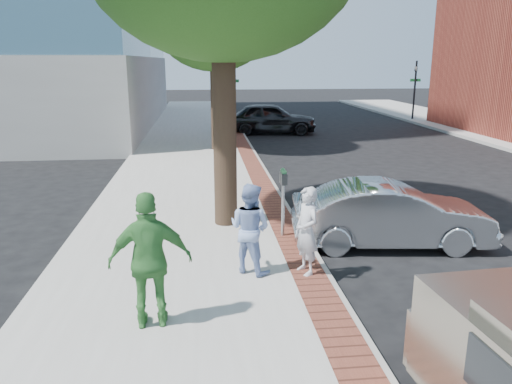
{
  "coord_description": "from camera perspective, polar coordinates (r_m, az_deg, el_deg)",
  "views": [
    {
      "loc": [
        -1.11,
        -9.15,
        3.8
      ],
      "look_at": [
        -0.04,
        0.65,
        1.2
      ],
      "focal_mm": 35.0,
      "sensor_mm": 36.0,
      "label": 1
    }
  ],
  "objects": [
    {
      "name": "bg_car",
      "position": [
        26.9,
        1.66,
        8.44
      ],
      "size": [
        5.04,
        2.43,
        1.66
      ],
      "primitive_type": "imported",
      "rotation": [
        0.0,
        0.0,
        1.47
      ],
      "color": "black",
      "rests_on": "ground"
    },
    {
      "name": "ground",
      "position": [
        9.97,
        0.63,
        -7.63
      ],
      "size": [
        120.0,
        120.0,
        0.0
      ],
      "primitive_type": "plane",
      "color": "black",
      "rests_on": "ground"
    },
    {
      "name": "signal_near",
      "position": [
        31.25,
        -2.61,
        11.93
      ],
      "size": [
        0.7,
        0.15,
        3.8
      ],
      "color": "black",
      "rests_on": "ground"
    },
    {
      "name": "person_officer",
      "position": [
        8.75,
        -0.7,
        -4.16
      ],
      "size": [
        1.0,
        0.96,
        1.62
      ],
      "primitive_type": "imported",
      "rotation": [
        0.0,
        0.0,
        2.49
      ],
      "color": "#88A0D2",
      "rests_on": "sidewalk"
    },
    {
      "name": "curb",
      "position": [
        17.68,
        0.91,
        2.62
      ],
      "size": [
        0.1,
        60.0,
        0.15
      ],
      "primitive_type": "cube",
      "color": "gray",
      "rests_on": "ground"
    },
    {
      "name": "person_gray",
      "position": [
        8.73,
        5.82,
        -4.46
      ],
      "size": [
        0.54,
        0.66,
        1.57
      ],
      "primitive_type": "imported",
      "rotation": [
        0.0,
        0.0,
        -1.24
      ],
      "color": "#BCBCC1",
      "rests_on": "sidewalk"
    },
    {
      "name": "brick_strip",
      "position": [
        17.62,
        -0.22,
        2.85
      ],
      "size": [
        0.6,
        60.0,
        0.01
      ],
      "primitive_type": "cube",
      "color": "brown",
      "rests_on": "sidewalk"
    },
    {
      "name": "signal_far",
      "position": [
        34.03,
        17.7,
        11.49
      ],
      "size": [
        0.7,
        0.15,
        3.8
      ],
      "color": "black",
      "rests_on": "ground"
    },
    {
      "name": "sedan_silver",
      "position": [
        10.81,
        15.15,
        -2.54
      ],
      "size": [
        4.23,
        1.88,
        1.35
      ],
      "primitive_type": "imported",
      "rotation": [
        0.0,
        0.0,
        1.46
      ],
      "color": "silver",
      "rests_on": "ground"
    },
    {
      "name": "person_green",
      "position": [
        7.1,
        -11.98,
        -7.67
      ],
      "size": [
        1.17,
        0.55,
        1.95
      ],
      "primitive_type": "imported",
      "rotation": [
        0.0,
        0.0,
        3.21
      ],
      "color": "#3D833B",
      "rests_on": "sidewalk"
    },
    {
      "name": "parking_meter",
      "position": [
        10.48,
        3.14,
        0.43
      ],
      "size": [
        0.12,
        0.32,
        1.47
      ],
      "color": "gray",
      "rests_on": "sidewalk"
    },
    {
      "name": "tree_far",
      "position": [
        21.21,
        -4.84,
        18.78
      ],
      "size": [
        4.8,
        4.8,
        7.14
      ],
      "color": "black",
      "rests_on": "sidewalk"
    },
    {
      "name": "sidewalk",
      "position": [
        17.55,
        -7.38,
        2.41
      ],
      "size": [
        5.0,
        60.0,
        0.15
      ],
      "primitive_type": "cube",
      "color": "#9E9991",
      "rests_on": "ground"
    }
  ]
}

